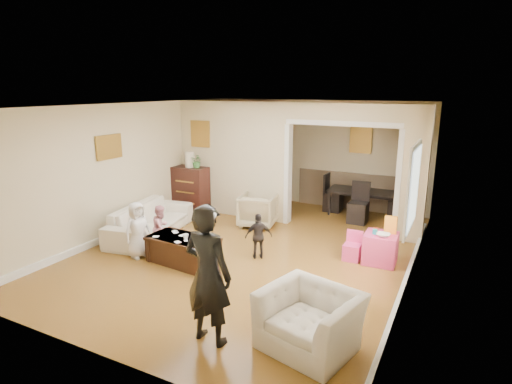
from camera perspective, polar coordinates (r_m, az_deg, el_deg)
The scene contains 27 objects.
floor at distance 7.71m, azimuth -0.68°, elevation -7.92°, with size 7.00×7.00×0.00m, color #9C6928.
partition_left at distance 9.52m, azimuth -3.04°, elevation 4.47°, with size 2.75×0.18×2.60m, color beige.
partition_right at distance 8.33m, azimuth 20.62°, elevation 2.18°, with size 0.55×0.18×2.60m, color beige.
partition_header at distance 8.44m, azimuth 11.86°, elevation 10.65°, with size 2.22×0.18×0.35m, color beige.
window_pane at distance 6.11m, azimuth 20.75°, elevation 0.51°, with size 0.03×0.95×1.10m, color white.
framed_art_partition at distance 9.80m, azimuth -7.60°, elevation 7.89°, with size 0.45×0.03×0.55m, color brown.
framed_art_sofa_wall at distance 8.38m, azimuth -19.46°, elevation 5.83°, with size 0.03×0.55×0.40m, color brown.
framed_art_alcove at distance 10.09m, azimuth 14.14°, elevation 6.91°, with size 0.45×0.03×0.55m, color brown.
sofa at distance 8.61m, azimuth -14.22°, elevation -3.76°, with size 2.14×0.84×0.63m, color silver.
armchair_back at distance 8.89m, azimuth 0.25°, elevation -2.53°, with size 0.74×0.76×0.69m, color tan.
armchair_front at distance 4.97m, azimuth 7.37°, elevation -16.98°, with size 1.03×0.90×0.67m, color silver.
dresser at distance 9.90m, azimuth -8.89°, elevation 0.26°, with size 0.80×0.45×1.10m, color black.
table_lamp at distance 9.75m, azimuth -9.05°, elevation 4.42°, with size 0.22×0.22×0.36m, color beige.
potted_plant at distance 9.64m, azimuth -8.08°, elevation 4.22°, with size 0.29×0.25×0.32m, color #427C37.
coffee_table at distance 7.21m, azimuth -9.92°, elevation -7.82°, with size 1.20×0.60×0.45m, color #361911.
coffee_cup at distance 7.02m, azimuth -9.60°, elevation -6.06°, with size 0.10×0.10×0.09m, color silver.
play_table at distance 7.40m, azimuth 16.64°, elevation -7.39°, with size 0.53×0.53×0.51m, color #D63876.
cereal_box at distance 7.34m, azimuth 17.93°, elevation -4.29°, with size 0.20×0.07×0.30m, color yellow.
cyan_cup at distance 7.27m, azimuth 15.96°, elevation -5.25°, with size 0.08×0.08×0.08m, color #24A7B7.
toy_block at distance 7.43m, azimuth 16.06°, elevation -4.94°, with size 0.08×0.06×0.05m, color red.
play_bowl at distance 7.18m, azimuth 17.01°, elevation -5.66°, with size 0.22×0.22×0.05m, color silver.
dining_table at distance 9.99m, azimuth 14.63°, elevation -1.43°, with size 1.66×0.93×0.58m, color black.
adult_person at distance 4.83m, azimuth -6.58°, elevation -11.16°, with size 0.61×0.40×1.67m, color black.
child_kneel_a at distance 7.53m, azimuth -15.92°, elevation -5.00°, with size 0.49×0.32×0.99m, color white.
child_kneel_b at distance 7.77m, azimuth -12.82°, elevation -4.79°, with size 0.41×0.32×0.84m, color pink.
child_toddler at distance 7.22m, azimuth 0.37°, elevation -6.07°, with size 0.47×0.20×0.80m, color black.
craft_papers at distance 7.13m, azimuth -9.91°, elevation -6.11°, with size 0.99×0.51×0.00m.
Camera 1 is at (3.31, -6.33, 2.89)m, focal length 29.25 mm.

